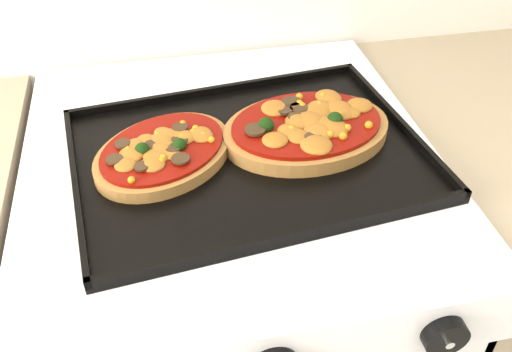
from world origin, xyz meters
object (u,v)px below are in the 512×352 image
object	(u,v)px
baking_tray	(249,153)
pizza_right	(306,128)
stove	(236,333)
pizza_left	(163,151)

from	to	relation	value
baking_tray	pizza_right	distance (m)	0.09
stove	pizza_right	xyz separation A→B (m)	(0.11, -0.01, 0.48)
baking_tray	pizza_left	world-z (taller)	pizza_left
stove	pizza_left	xyz separation A→B (m)	(-0.10, -0.02, 0.48)
baking_tray	pizza_right	world-z (taller)	pizza_right
stove	pizza_left	world-z (taller)	pizza_left
stove	pizza_left	distance (m)	0.49
stove	baking_tray	distance (m)	0.47
pizza_left	baking_tray	bearing A→B (deg)	-5.44
baking_tray	pizza_right	bearing A→B (deg)	7.56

